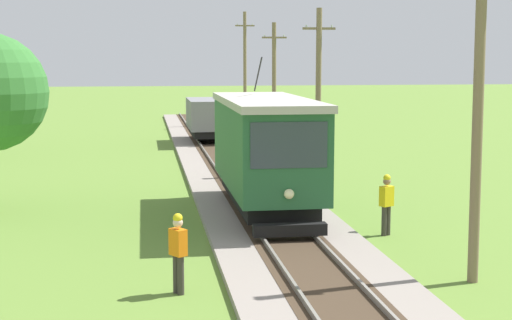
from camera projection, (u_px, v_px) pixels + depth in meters
name	position (u px, v px, depth m)	size (l,w,h in m)	color
red_tram	(266.00, 149.00, 24.63)	(2.60, 8.54, 4.79)	#235633
freight_car	(209.00, 117.00, 45.62)	(2.40, 5.20, 2.31)	slate
utility_pole_near_tram	(478.00, 117.00, 17.22)	(1.40, 0.34, 7.37)	#7A664C
utility_pole_mid	(318.00, 91.00, 32.76)	(1.40, 0.28, 7.15)	#7A664C
utility_pole_far	(274.00, 83.00, 43.72)	(1.40, 0.39, 7.03)	#7A664C
utility_pole_distant	(245.00, 69.00, 55.97)	(1.40, 0.35, 8.34)	#7A664C
track_worker	(178.00, 250.00, 16.65)	(0.41, 0.45, 1.78)	#38332D
second_worker	(386.00, 202.00, 22.15)	(0.45, 0.39, 1.78)	#38332D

